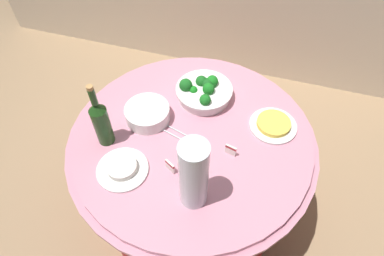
{
  "coord_description": "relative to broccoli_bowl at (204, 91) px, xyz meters",
  "views": [
    {
      "loc": [
        0.27,
        -0.88,
        1.94
      ],
      "look_at": [
        0.0,
        0.0,
        0.79
      ],
      "focal_mm": 30.9,
      "sensor_mm": 36.0,
      "label": 1
    }
  ],
  "objects": [
    {
      "name": "label_placard_mid",
      "position": [
        -0.02,
        -0.45,
        -0.01
      ],
      "size": [
        0.05,
        0.03,
        0.05
      ],
      "color": "white",
      "rests_on": "buffet_table"
    },
    {
      "name": "ground_plane",
      "position": [
        0.01,
        -0.25,
        -0.78
      ],
      "size": [
        6.0,
        6.0,
        0.0
      ],
      "primitive_type": "plane",
      "color": "#9E7F5B"
    },
    {
      "name": "plate_stack",
      "position": [
        -0.22,
        -0.21,
        -0.01
      ],
      "size": [
        0.21,
        0.21,
        0.07
      ],
      "color": "white",
      "rests_on": "buffet_table"
    },
    {
      "name": "buffet_table",
      "position": [
        0.01,
        -0.25,
        -0.41
      ],
      "size": [
        1.16,
        1.16,
        0.74
      ],
      "color": "maroon",
      "rests_on": "ground_plane"
    },
    {
      "name": "food_plate_fried_egg",
      "position": [
        0.36,
        -0.09,
        -0.03
      ],
      "size": [
        0.22,
        0.22,
        0.03
      ],
      "color": "white",
      "rests_on": "buffet_table"
    },
    {
      "name": "decorative_fruit_vase",
      "position": [
        0.11,
        -0.54,
        0.12
      ],
      "size": [
        0.11,
        0.11,
        0.34
      ],
      "color": "silver",
      "rests_on": "buffet_table"
    },
    {
      "name": "label_placard_front",
      "position": [
        0.2,
        -0.3,
        -0.01
      ],
      "size": [
        0.05,
        0.02,
        0.05
      ],
      "color": "white",
      "rests_on": "buffet_table"
    },
    {
      "name": "wine_bottle",
      "position": [
        -0.35,
        -0.38,
        0.09
      ],
      "size": [
        0.07,
        0.07,
        0.34
      ],
      "color": "#1D4217",
      "rests_on": "buffet_table"
    },
    {
      "name": "broccoli_bowl",
      "position": [
        0.0,
        0.0,
        0.0
      ],
      "size": [
        0.28,
        0.28,
        0.11
      ],
      "color": "white",
      "rests_on": "buffet_table"
    },
    {
      "name": "serving_tongs",
      "position": [
        -0.06,
        -0.26,
        -0.04
      ],
      "size": [
        0.17,
        0.09,
        0.01
      ],
      "color": "silver",
      "rests_on": "buffet_table"
    },
    {
      "name": "food_plate_rice",
      "position": [
        -0.21,
        -0.51,
        -0.03
      ],
      "size": [
        0.22,
        0.22,
        0.04
      ],
      "color": "white",
      "rests_on": "buffet_table"
    }
  ]
}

